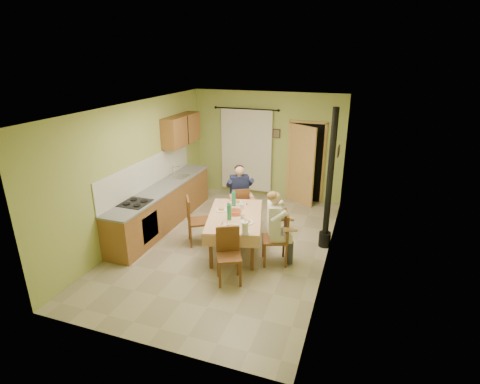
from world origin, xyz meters
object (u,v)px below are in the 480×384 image
at_px(chair_near, 229,266).
at_px(man_far, 240,189).
at_px(dining_table, 235,233).
at_px(chair_far, 240,214).
at_px(chair_right, 275,248).
at_px(stove_flue, 328,199).
at_px(chair_left, 198,230).
at_px(man_right, 276,220).

xyz_separation_m(chair_near, man_far, (-0.56, 2.16, 0.59)).
bearing_deg(chair_near, dining_table, -102.05).
distance_m(dining_table, chair_far, 1.13).
height_order(chair_near, chair_right, chair_right).
xyz_separation_m(chair_far, chair_near, (0.55, -2.15, 0.00)).
bearing_deg(chair_far, chair_right, -77.27).
bearing_deg(chair_right, man_far, 22.26).
height_order(chair_far, stove_flue, stove_flue).
distance_m(chair_right, chair_left, 1.70).
bearing_deg(stove_flue, chair_near, -127.61).
xyz_separation_m(chair_near, chair_left, (-1.09, 1.10, 0.00)).
distance_m(man_right, stove_flue, 1.26).
relative_size(man_far, man_right, 1.00).
bearing_deg(man_far, stove_flue, -39.35).
height_order(chair_right, man_right, man_right).
bearing_deg(chair_right, chair_far, 22.35).
relative_size(chair_left, man_right, 0.72).
bearing_deg(dining_table, chair_near, -90.28).
distance_m(chair_near, man_far, 2.31).
distance_m(man_far, stove_flue, 1.99).
bearing_deg(chair_far, dining_table, -104.79).
height_order(dining_table, man_right, man_right).
xyz_separation_m(man_far, stove_flue, (1.95, -0.35, 0.15)).
xyz_separation_m(dining_table, chair_left, (-0.82, 0.04, -0.09)).
bearing_deg(man_right, chair_left, 62.45).
xyz_separation_m(chair_left, man_right, (1.67, -0.23, 0.59)).
xyz_separation_m(chair_right, stove_flue, (0.80, 0.94, 0.73)).
bearing_deg(stove_flue, man_far, 169.86).
bearing_deg(man_far, chair_left, -145.73).
bearing_deg(chair_near, stove_flue, -154.19).
xyz_separation_m(dining_table, man_far, (-0.29, 1.10, 0.50)).
bearing_deg(chair_far, chair_left, -146.23).
xyz_separation_m(chair_far, chair_left, (-0.54, -1.05, 0.00)).
bearing_deg(chair_near, chair_left, -71.70).
xyz_separation_m(dining_table, chair_near, (0.27, -1.06, -0.09)).
height_order(dining_table, chair_far, chair_far).
distance_m(chair_left, man_right, 1.79).
height_order(chair_left, man_far, man_far).
height_order(chair_far, chair_near, chair_near).
height_order(chair_near, stove_flue, stove_flue).
relative_size(dining_table, man_right, 1.36).
distance_m(dining_table, chair_near, 1.09).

